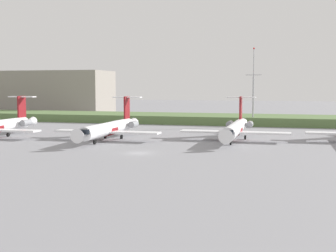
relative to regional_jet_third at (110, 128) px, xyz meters
name	(u,v)px	position (x,y,z in m)	size (l,w,h in m)	color
ground_plane	(180,135)	(12.18, 13.15, -2.54)	(500.00, 500.00, 0.00)	gray
grass_berm	(206,119)	(12.18, 48.54, -1.29)	(320.00, 20.00, 2.48)	#597542
regional_jet_third	(110,128)	(0.00, 0.00, 0.00)	(22.81, 31.00, 9.00)	white
regional_jet_fourth	(235,128)	(25.97, 5.94, 0.00)	(22.81, 31.00, 9.00)	white
antenna_mast	(253,94)	(26.98, 41.20, 6.72)	(4.40, 0.50, 22.27)	#B2B2B7
distant_hangar	(46,92)	(-61.87, 80.85, 6.25)	(54.38, 21.02, 17.57)	gray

